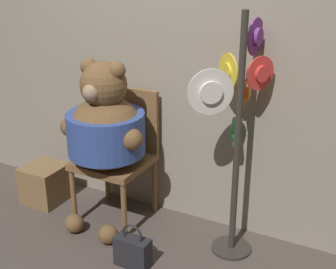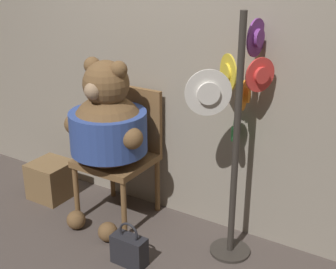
% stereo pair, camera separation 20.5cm
% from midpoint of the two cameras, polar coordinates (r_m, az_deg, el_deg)
% --- Properties ---
extents(ground_plane, '(14.00, 14.00, 0.00)m').
position_cam_midpoint_polar(ground_plane, '(3.38, -3.75, -14.01)').
color(ground_plane, '#4C423D').
extents(wall_back, '(8.00, 0.10, 2.49)m').
position_cam_midpoint_polar(wall_back, '(3.43, 2.77, 9.49)').
color(wall_back, gray).
rests_on(wall_back, ground_plane).
extents(chair, '(0.51, 0.50, 1.00)m').
position_cam_midpoint_polar(chair, '(3.60, -3.92, -1.65)').
color(chair, brown).
rests_on(chair, ground_plane).
extents(teddy_bear, '(0.68, 0.60, 1.27)m').
position_cam_midpoint_polar(teddy_bear, '(3.39, -5.66, 0.88)').
color(teddy_bear, brown).
rests_on(teddy_bear, ground_plane).
extents(hat_display_rack, '(0.41, 0.51, 1.65)m').
position_cam_midpoint_polar(hat_display_rack, '(3.02, 10.14, 1.70)').
color(hat_display_rack, '#332D28').
rests_on(hat_display_rack, ground_plane).
extents(handbag_on_ground, '(0.24, 0.11, 0.32)m').
position_cam_midpoint_polar(handbag_on_ground, '(3.20, -2.88, -13.85)').
color(handbag_on_ground, '#232328').
rests_on(handbag_on_ground, ground_plane).
extents(wooden_crate, '(0.31, 0.31, 0.31)m').
position_cam_midpoint_polar(wooden_crate, '(4.06, -12.64, -5.42)').
color(wooden_crate, brown).
rests_on(wooden_crate, ground_plane).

